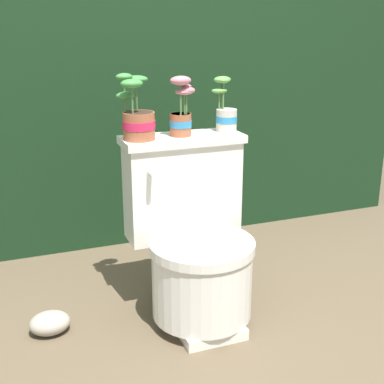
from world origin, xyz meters
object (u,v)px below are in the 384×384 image
at_px(potted_plant_middle, 226,113).
at_px(potted_plant_midleft, 181,112).
at_px(toilet, 194,243).
at_px(garden_stone, 50,323).
at_px(potted_plant_left, 137,117).

bearing_deg(potted_plant_middle, potted_plant_midleft, -173.09).
bearing_deg(toilet, garden_stone, 174.60).
xyz_separation_m(potted_plant_midleft, potted_plant_middle, (0.19, 0.02, -0.02)).
height_order(toilet, potted_plant_left, potted_plant_left).
height_order(toilet, potted_plant_midleft, potted_plant_midleft).
bearing_deg(potted_plant_left, garden_stone, -169.38).
bearing_deg(potted_plant_midleft, potted_plant_left, 178.70).
distance_m(potted_plant_middle, garden_stone, 1.05).
relative_size(toilet, potted_plant_left, 2.89).
height_order(potted_plant_midleft, potted_plant_middle, potted_plant_midleft).
relative_size(potted_plant_left, potted_plant_middle, 1.12).
bearing_deg(potted_plant_left, potted_plant_middle, 3.07).
xyz_separation_m(toilet, potted_plant_middle, (0.19, 0.14, 0.47)).
bearing_deg(potted_plant_left, toilet, -35.22).
height_order(potted_plant_left, potted_plant_midleft, potted_plant_left).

